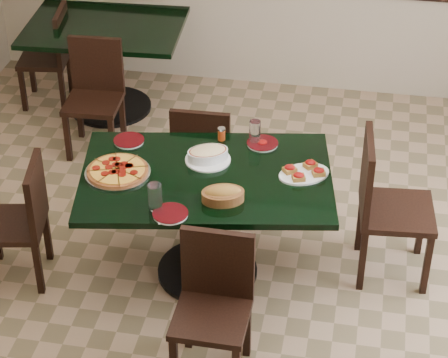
% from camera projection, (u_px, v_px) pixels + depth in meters
% --- Properties ---
extents(floor, '(5.50, 5.50, 0.00)m').
position_uv_depth(floor, '(224.00, 292.00, 5.40)').
color(floor, '#8A6D4F').
rests_on(floor, ground).
extents(room_shell, '(5.50, 5.50, 5.50)m').
position_uv_depth(room_shell, '(416.00, 16.00, 5.98)').
color(room_shell, white).
rests_on(room_shell, floor).
extents(main_table, '(1.61, 1.18, 0.75)m').
position_uv_depth(main_table, '(207.00, 200.00, 5.23)').
color(main_table, black).
rests_on(main_table, floor).
extents(back_table, '(1.27, 0.96, 0.75)m').
position_uv_depth(back_table, '(106.00, 51.00, 6.98)').
color(back_table, black).
rests_on(back_table, floor).
extents(chair_far, '(0.40, 0.40, 0.84)m').
position_uv_depth(chair_far, '(203.00, 153.00, 5.84)').
color(chair_far, black).
rests_on(chair_far, floor).
extents(chair_near, '(0.40, 0.40, 0.85)m').
position_uv_depth(chair_near, '(214.00, 299.00, 4.65)').
color(chair_near, black).
rests_on(chair_near, floor).
extents(chair_right, '(0.49, 0.49, 0.96)m').
position_uv_depth(chair_right, '(383.00, 200.00, 5.27)').
color(chair_right, black).
rests_on(chair_right, floor).
extents(chair_left, '(0.45, 0.45, 0.83)m').
position_uv_depth(chair_left, '(23.00, 216.00, 5.27)').
color(chair_left, black).
rests_on(chair_left, floor).
extents(back_chair_near, '(0.42, 0.42, 0.86)m').
position_uv_depth(back_chair_near, '(95.00, 90.00, 6.54)').
color(back_chair_near, black).
rests_on(back_chair_near, floor).
extents(back_chair_left, '(0.44, 0.44, 0.83)m').
position_uv_depth(back_chair_left, '(52.00, 52.00, 7.11)').
color(back_chair_left, black).
rests_on(back_chair_left, floor).
extents(pepperoni_pizza, '(0.39, 0.39, 0.04)m').
position_uv_depth(pepperoni_pizza, '(118.00, 171.00, 5.13)').
color(pepperoni_pizza, silver).
rests_on(pepperoni_pizza, main_table).
extents(lasagna_casserole, '(0.29, 0.28, 0.09)m').
position_uv_depth(lasagna_casserole, '(208.00, 154.00, 5.23)').
color(lasagna_casserole, silver).
rests_on(lasagna_casserole, main_table).
extents(bread_basket, '(0.28, 0.23, 0.10)m').
position_uv_depth(bread_basket, '(223.00, 194.00, 4.89)').
color(bread_basket, brown).
rests_on(bread_basket, main_table).
extents(bruschetta_platter, '(0.38, 0.34, 0.05)m').
position_uv_depth(bruschetta_platter, '(304.00, 172.00, 5.11)').
color(bruschetta_platter, silver).
rests_on(bruschetta_platter, main_table).
extents(side_plate_near, '(0.20, 0.20, 0.02)m').
position_uv_depth(side_plate_near, '(170.00, 214.00, 4.80)').
color(side_plate_near, silver).
rests_on(side_plate_near, main_table).
extents(side_plate_far_r, '(0.19, 0.19, 0.03)m').
position_uv_depth(side_plate_far_r, '(263.00, 143.00, 5.40)').
color(side_plate_far_r, silver).
rests_on(side_plate_far_r, main_table).
extents(side_plate_far_l, '(0.19, 0.19, 0.02)m').
position_uv_depth(side_plate_far_l, '(129.00, 141.00, 5.43)').
color(side_plate_far_l, silver).
rests_on(side_plate_far_l, main_table).
extents(napkin_setting, '(0.19, 0.19, 0.01)m').
position_uv_depth(napkin_setting, '(168.00, 215.00, 4.80)').
color(napkin_setting, white).
rests_on(napkin_setting, main_table).
extents(water_glass_a, '(0.07, 0.07, 0.15)m').
position_uv_depth(water_glass_a, '(255.00, 132.00, 5.38)').
color(water_glass_a, silver).
rests_on(water_glass_a, main_table).
extents(water_glass_b, '(0.08, 0.08, 0.17)m').
position_uv_depth(water_glass_b, '(155.00, 197.00, 4.80)').
color(water_glass_b, silver).
rests_on(water_glass_b, main_table).
extents(pepper_shaker, '(0.05, 0.05, 0.08)m').
position_uv_depth(pepper_shaker, '(222.00, 134.00, 5.43)').
color(pepper_shaker, '#B13812').
rests_on(pepper_shaker, main_table).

